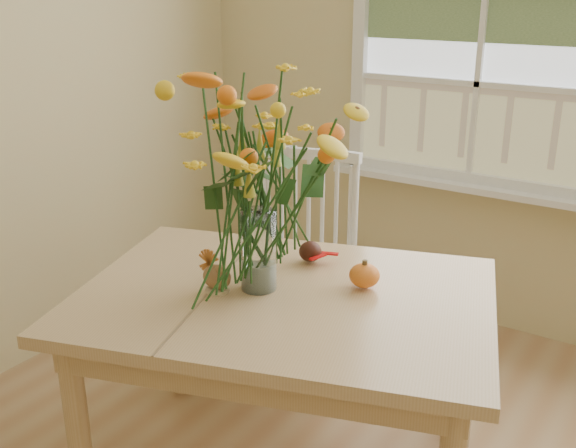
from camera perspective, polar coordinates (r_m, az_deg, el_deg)
The scene contains 6 objects.
dining_table at distance 2.12m, azimuth -0.30°, elevation -8.08°, with size 1.47×1.24×0.67m.
windsor_chair at distance 2.77m, azimuth 1.26°, elevation -2.62°, with size 0.53×0.52×0.92m.
flower_vase at distance 1.98m, azimuth -2.64°, elevation 4.47°, with size 0.53×0.53×0.63m.
pumpkin at distance 2.11m, azimuth 6.48°, elevation -4.45°, with size 0.10×0.10×0.08m, color orange.
turkey_figurine at distance 2.08m, azimuth -6.04°, elevation -4.50°, with size 0.10×0.08×0.12m.
dark_gourd at distance 2.29m, azimuth 1.90°, elevation -2.43°, with size 0.13×0.12×0.07m.
Camera 1 is at (0.38, -0.75, 1.58)m, focal length 42.00 mm.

